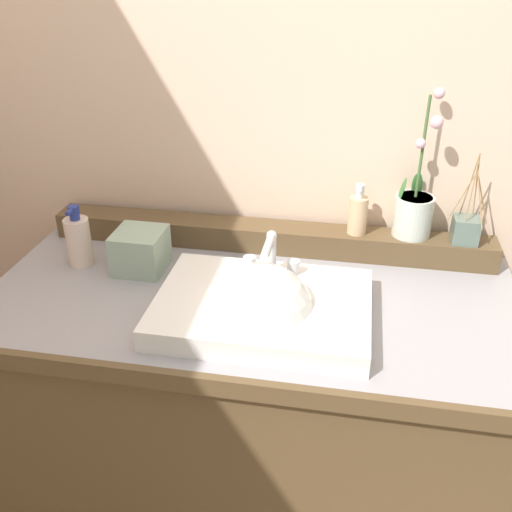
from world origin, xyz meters
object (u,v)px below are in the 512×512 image
lotion_bottle (79,240)px  soap_dispenser (358,214)px  reed_diffuser (465,229)px  tissue_box (140,251)px  sink_basin (262,312)px  potted_plant (414,209)px

lotion_bottle → soap_dispenser: bearing=13.9°
reed_diffuser → tissue_box: (-0.85, -0.18, -0.05)m
lotion_bottle → tissue_box: (0.17, 0.00, -0.02)m
sink_basin → lotion_bottle: size_ratio=2.88×
soap_dispenser → lotion_bottle: bearing=-166.1°
potted_plant → tissue_box: potted_plant is taller
lotion_bottle → tissue_box: lotion_bottle is taller
potted_plant → tissue_box: bearing=-164.7°
sink_basin → tissue_box: sink_basin is taller
reed_diffuser → lotion_bottle: (-1.02, -0.18, -0.04)m
lotion_bottle → tissue_box: 0.17m
soap_dispenser → tissue_box: size_ratio=1.10×
sink_basin → soap_dispenser: soap_dispenser is taller
sink_basin → tissue_box: bearing=153.5°
potted_plant → soap_dispenser: bearing=-174.1°
tissue_box → soap_dispenser: bearing=17.6°
sink_basin → lotion_bottle: bearing=161.7°
tissue_box → lotion_bottle: bearing=-178.9°
sink_basin → tissue_box: (-0.36, 0.18, 0.03)m
reed_diffuser → lotion_bottle: bearing=-170.1°
soap_dispenser → lotion_bottle: soap_dispenser is taller
sink_basin → soap_dispenser: size_ratio=3.48×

